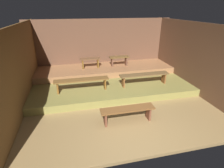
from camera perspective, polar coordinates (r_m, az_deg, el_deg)
name	(u,v)px	position (r m, az deg, el deg)	size (l,w,h in m)	color
ground	(115,96)	(6.47, 0.92, -3.82)	(6.65, 5.95, 0.08)	olive
wall_back	(102,47)	(8.46, -3.37, 11.97)	(6.65, 0.06, 2.47)	brown
wall_left	(20,68)	(6.03, -27.51, 4.47)	(0.06, 5.95, 2.47)	brown
wall_right	(192,57)	(7.27, 24.46, 7.96)	(0.06, 5.95, 2.47)	brown
platform_lower	(110,82)	(7.19, -0.80, 0.55)	(5.85, 3.35, 0.25)	olive
platform_middle	(105,70)	(7.91, -2.19, 4.65)	(5.85, 1.58, 0.25)	#986640
bench_floor_center	(128,111)	(4.88, 5.04, -8.70)	(1.49, 0.32, 0.43)	brown
bench_lower_left	(82,81)	(6.15, -9.78, 0.84)	(1.86, 0.32, 0.43)	brown
bench_lower_right	(144,76)	(6.66, 10.39, 2.58)	(1.86, 0.32, 0.43)	brown
bench_middle_left	(90,61)	(7.74, -7.05, 7.41)	(0.86, 0.32, 0.43)	brown
bench_middle_right	(119,59)	(7.97, 2.32, 8.04)	(0.86, 0.32, 0.43)	brown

